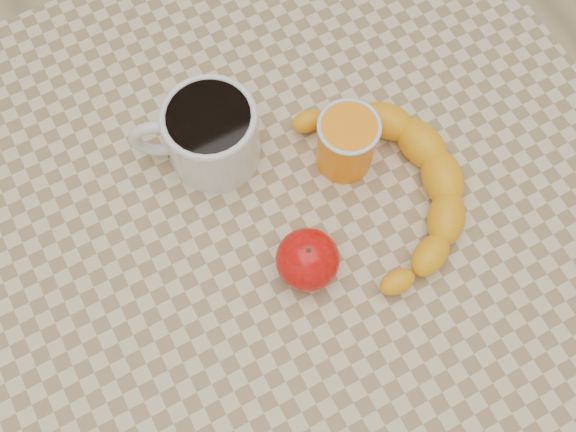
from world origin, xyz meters
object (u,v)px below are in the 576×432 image
coffee_mug (209,134)px  orange_juice_glass (346,143)px  banana (388,185)px  table (288,247)px  apple (308,259)px

coffee_mug → orange_juice_glass: size_ratio=1.94×
coffee_mug → banana: size_ratio=0.49×
table → apple: size_ratio=11.53×
table → apple: bearing=-97.1°
apple → table: bearing=82.9°
table → banana: (0.11, -0.02, 0.11)m
orange_juice_glass → coffee_mug: bearing=148.8°
apple → banana: bearing=15.9°
table → coffee_mug: 0.18m
banana → apple: bearing=-151.4°
apple → banana: size_ratio=0.22×
table → banana: size_ratio=2.58×
coffee_mug → banana: (0.14, -0.13, -0.02)m
coffee_mug → orange_juice_glass: coffee_mug is taller
table → coffee_mug: (-0.03, 0.11, 0.13)m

